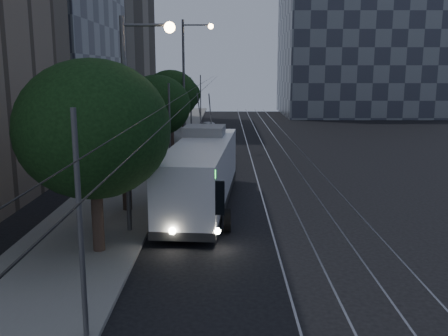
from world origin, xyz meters
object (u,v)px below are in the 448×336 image
car_white_d (210,127)px  streetlamp_near (135,105)px  trolleybus (202,173)px  car_white_c (200,135)px  streetlamp_far (189,74)px  car_white_a (203,145)px  pickup_silver (197,162)px  car_white_b (200,137)px

car_white_d → streetlamp_near: streetlamp_near is taller
trolleybus → car_white_c: (-1.22, 22.21, -1.01)m
car_white_c → streetlamp_far: 7.54m
car_white_a → car_white_c: car_white_c is taller
pickup_silver → streetlamp_near: (-1.81, -11.81, 4.53)m
trolleybus → car_white_c: bearing=97.9°
streetlamp_far → car_white_a: bearing=-46.2°
trolleybus → pickup_silver: trolleybus is taller
pickup_silver → car_white_c: (-0.53, 14.71, -0.18)m
car_white_c → streetlamp_near: size_ratio=0.49×
trolleybus → car_white_b: size_ratio=2.66×
car_white_b → streetlamp_far: streetlamp_far is taller
trolleybus → streetlamp_near: bearing=-115.3°
car_white_b → streetlamp_far: bearing=-101.8°
car_white_b → car_white_d: size_ratio=1.25×
car_white_a → trolleybus: bearing=-111.9°
pickup_silver → car_white_c: 14.72m
trolleybus → streetlamp_far: streetlamp_far is taller
car_white_b → streetlamp_near: (-1.32, -25.03, 4.75)m
car_white_d → streetlamp_far: bearing=-117.7°
pickup_silver → car_white_b: 13.23m
streetlamp_near → streetlamp_far: streetlamp_far is taller
car_white_a → streetlamp_far: streetlamp_far is taller
trolleybus → streetlamp_far: (-1.88, 17.36, 4.72)m
streetlamp_near → streetlamp_far: (0.63, 21.67, 1.02)m
streetlamp_near → trolleybus: bearing=59.9°
pickup_silver → car_white_a: size_ratio=1.57×
car_white_a → pickup_silver: bearing=-114.3°
car_white_d → streetlamp_far: 13.04m
car_white_c → trolleybus: bearing=-63.5°
car_white_d → streetlamp_near: 33.66m
streetlamp_near → streetlamp_far: 21.70m
trolleybus → car_white_c: 22.26m
car_white_b → car_white_c: car_white_c is taller
trolleybus → car_white_a: 16.17m
streetlamp_far → car_white_c: bearing=82.3°
car_white_c → streetlamp_near: (-1.28, -26.52, 4.71)m
trolleybus → streetlamp_far: bearing=100.9°
pickup_silver → streetlamp_far: size_ratio=0.60×
car_white_a → car_white_b: 4.62m
pickup_silver → car_white_d: bearing=103.1°
car_white_b → car_white_d: car_white_b is taller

